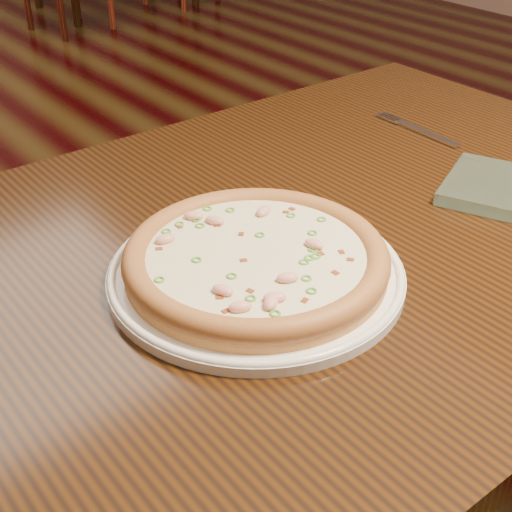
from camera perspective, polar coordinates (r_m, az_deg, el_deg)
ground at (r=1.77m, az=1.33°, el=-10.60°), size 9.00×9.00×0.00m
hero_table at (r=0.97m, az=3.78°, el=-2.81°), size 1.20×0.80×0.75m
plate at (r=0.81m, az=-0.00°, el=-1.27°), size 0.34×0.34×0.02m
pizza at (r=0.80m, az=-0.01°, el=-0.18°), size 0.30×0.30×0.03m
side_dish at (r=1.04m, az=19.14°, el=5.09°), size 0.20×0.20×0.02m
fork at (r=1.22m, az=12.98°, el=9.79°), size 0.02×0.18×0.00m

